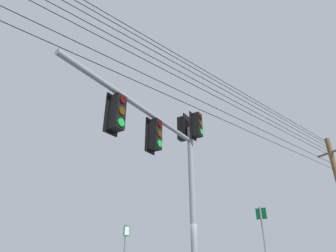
# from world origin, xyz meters

# --- Properties ---
(signal_mast_assembly) EXTENTS (5.59, 2.49, 6.38)m
(signal_mast_assembly) POSITION_xyz_m (2.00, -1.14, 4.57)
(signal_mast_assembly) COLOR gray
(signal_mast_assembly) RESTS_ON ground
(route_sign_primary) EXTENTS (0.26, 0.34, 3.17)m
(route_sign_primary) POSITION_xyz_m (-0.64, 1.54, 1.94)
(route_sign_primary) COLOR slate
(route_sign_primary) RESTS_ON ground
(overhead_wire_span) EXTENTS (26.06, 19.84, 2.40)m
(overhead_wire_span) POSITION_xyz_m (2.04, -1.61, 7.99)
(overhead_wire_span) COLOR black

